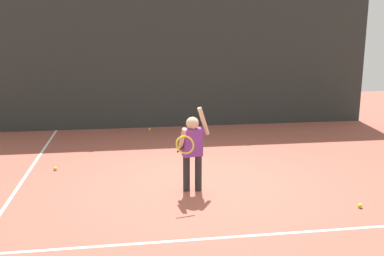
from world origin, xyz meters
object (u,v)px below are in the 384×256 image
tennis_ball_2 (150,129)px  tennis_ball_3 (360,206)px  tennis_player (192,147)px  tennis_ball_1 (55,169)px  tennis_ball_0 (191,131)px

tennis_ball_2 → tennis_ball_3: size_ratio=1.00×
tennis_player → tennis_ball_1: bearing=136.5°
tennis_player → tennis_ball_3: tennis_player is taller
tennis_ball_3 → tennis_player: bearing=155.5°
tennis_ball_2 → tennis_ball_3: (2.74, -5.47, 0.00)m
tennis_ball_1 → tennis_ball_2: (1.90, 3.00, 0.00)m
tennis_ball_0 → tennis_ball_1: bearing=-138.3°
tennis_ball_0 → tennis_ball_2: 1.10m
tennis_ball_1 → tennis_player: bearing=-31.2°
tennis_player → tennis_ball_0: tennis_player is taller
tennis_ball_3 → tennis_ball_2: bearing=116.7°
tennis_ball_1 → tennis_ball_3: bearing=-28.0°
tennis_ball_0 → tennis_ball_2: same height
tennis_player → tennis_ball_2: size_ratio=20.46×
tennis_ball_1 → tennis_ball_2: same height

